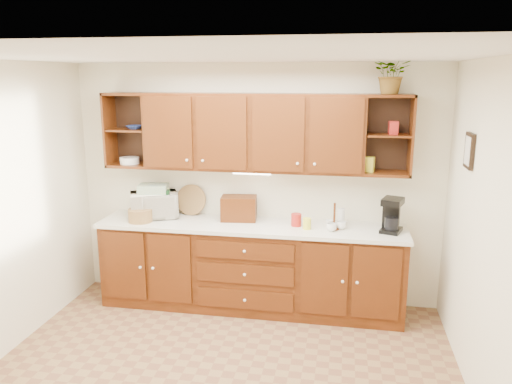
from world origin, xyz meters
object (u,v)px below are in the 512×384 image
at_px(microwave, 154,205).
at_px(potted_plant, 392,73).
at_px(bread_box, 239,208).
at_px(coffee_maker, 392,215).

height_order(microwave, potted_plant, potted_plant).
xyz_separation_m(bread_box, potted_plant, (1.52, -0.04, 1.41)).
bearing_deg(bread_box, potted_plant, -7.58).
xyz_separation_m(microwave, coffee_maker, (2.53, -0.07, 0.03)).
relative_size(microwave, bread_box, 1.33).
bearing_deg(coffee_maker, microwave, -163.35).
bearing_deg(potted_plant, microwave, -179.54).
xyz_separation_m(microwave, potted_plant, (2.46, 0.02, 1.41)).
distance_m(microwave, bread_box, 0.94).
height_order(microwave, bread_box, microwave).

